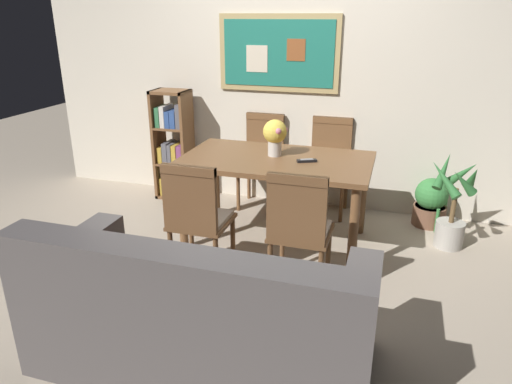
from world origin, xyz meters
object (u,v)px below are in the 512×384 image
at_px(dining_chair_near_right, 299,224).
at_px(bookshelf, 174,149).
at_px(potted_palm, 452,210).
at_px(flower_vase, 275,134).
at_px(dining_chair_far_right, 329,158).
at_px(potted_ivy, 431,203).
at_px(leather_couch, 199,318).
at_px(dining_chair_near_left, 197,213).
at_px(dining_chair_far_left, 262,153).
at_px(tv_remote, 307,161).
at_px(dining_table, 276,169).

height_order(dining_chair_near_right, bookshelf, bookshelf).
relative_size(potted_palm, flower_vase, 2.64).
height_order(dining_chair_far_right, potted_ivy, dining_chair_far_right).
height_order(leather_couch, potted_ivy, leather_couch).
xyz_separation_m(dining_chair_near_left, dining_chair_far_left, (0.01, 1.58, 0.00)).
bearing_deg(potted_ivy, tv_remote, -143.43).
height_order(dining_chair_far_left, potted_palm, dining_chair_far_left).
bearing_deg(leather_couch, dining_chair_far_right, 82.65).
distance_m(dining_table, dining_chair_near_left, 0.89).
xyz_separation_m(dining_table, tv_remote, (0.26, -0.03, 0.10)).
height_order(dining_chair_near_right, tv_remote, dining_chair_near_right).
xyz_separation_m(dining_chair_near_right, leather_couch, (-0.35, -0.84, -0.23)).
bearing_deg(dining_chair_far_right, leather_couch, -97.35).
relative_size(dining_chair_far_right, tv_remote, 5.69).
bearing_deg(potted_palm, dining_chair_near_right, -134.02).
distance_m(dining_chair_far_right, leather_couch, 2.44).
bearing_deg(flower_vase, potted_palm, 9.44).
height_order(dining_chair_near_right, leather_couch, dining_chair_near_right).
distance_m(dining_table, dining_chair_far_right, 0.86).
height_order(dining_chair_near_right, dining_chair_far_right, same).
xyz_separation_m(dining_chair_far_left, tv_remote, (0.60, -0.80, 0.21)).
height_order(dining_chair_near_right, flower_vase, flower_vase).
relative_size(potted_ivy, potted_palm, 0.68).
distance_m(dining_chair_far_right, potted_ivy, 1.01).
relative_size(dining_chair_far_left, leather_couch, 0.51).
bearing_deg(tv_remote, dining_chair_far_right, 85.75).
distance_m(potted_palm, flower_vase, 1.57).
bearing_deg(bookshelf, dining_chair_near_left, -58.46).
height_order(dining_chair_far_right, potted_palm, dining_chair_far_right).
bearing_deg(dining_chair_near_left, bookshelf, 121.54).
height_order(dining_chair_near_left, dining_chair_near_right, same).
bearing_deg(flower_vase, leather_couch, -88.69).
xyz_separation_m(dining_chair_far_left, leather_couch, (0.35, -2.38, -0.23)).
bearing_deg(potted_ivy, flower_vase, -153.39).
distance_m(dining_chair_near_left, potted_palm, 2.09).
xyz_separation_m(dining_table, bookshelf, (-1.27, 0.69, -0.12)).
relative_size(dining_chair_far_left, potted_palm, 1.16).
bearing_deg(potted_ivy, bookshelf, -179.36).
height_order(dining_chair_far_left, flower_vase, flower_vase).
relative_size(dining_chair_far_right, flower_vase, 3.05).
distance_m(bookshelf, potted_palm, 2.71).
bearing_deg(dining_chair_far_right, dining_table, -111.85).
relative_size(dining_chair_near_right, flower_vase, 3.05).
bearing_deg(dining_chair_far_right, dining_chair_near_right, -88.40).
height_order(dining_chair_near_right, dining_chair_far_left, same).
relative_size(dining_chair_near_left, flower_vase, 3.05).
bearing_deg(bookshelf, leather_couch, -60.98).
distance_m(dining_chair_near_left, dining_chair_near_right, 0.72).
bearing_deg(dining_chair_near_right, flower_vase, 114.99).
bearing_deg(bookshelf, dining_chair_near_right, -41.91).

